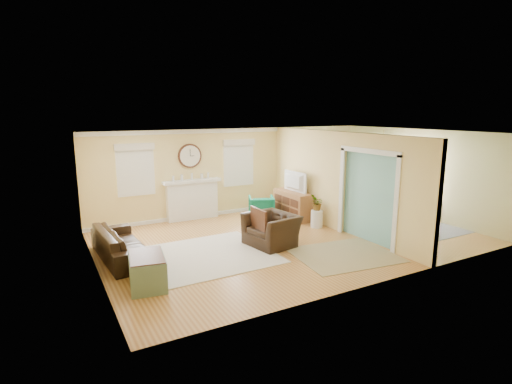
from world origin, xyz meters
TOP-DOWN VIEW (x-y plane):
  - floor at (0.00, 0.00)m, footprint 9.00×9.00m
  - wall_back at (0.00, 3.00)m, footprint 9.00×0.02m
  - wall_front at (0.00, -3.00)m, footprint 9.00×0.02m
  - wall_left at (-4.50, 0.00)m, footprint 0.02×6.00m
  - wall_right at (4.50, 0.00)m, footprint 0.02×6.00m
  - ceiling at (0.00, 0.00)m, footprint 9.00×6.00m
  - partition at (1.51, 0.28)m, footprint 0.17×6.00m
  - fireplace at (-1.50, 2.88)m, footprint 1.70×0.30m
  - wall_clock at (-1.50, 2.97)m, footprint 0.70×0.07m
  - window_left at (-3.05, 2.95)m, footprint 1.05×0.13m
  - window_right at (0.05, 2.95)m, footprint 1.05×0.13m
  - french_doors at (4.45, 0.00)m, footprint 0.06×1.70m
  - pendant at (3.00, 0.00)m, footprint 0.30×0.30m
  - rug_cream at (-2.34, -0.16)m, footprint 2.92×2.55m
  - rug_jute at (0.39, -1.58)m, footprint 2.34×2.01m
  - rug_grey at (3.31, -0.35)m, footprint 2.56×3.20m
  - sofa at (-3.92, 0.58)m, footprint 1.02×2.28m
  - eames_chair at (-0.67, -0.22)m, footprint 1.17×1.29m
  - green_chair at (0.31, 1.98)m, footprint 0.95×0.96m
  - trunk at (-3.79, -1.05)m, footprint 0.77×1.09m
  - credenza at (1.13, 1.56)m, footprint 0.48×1.42m
  - tv at (1.11, 1.56)m, footprint 0.18×1.02m
  - garden_stool at (1.17, 0.45)m, footprint 0.32×0.32m
  - potted_plant at (1.17, 0.45)m, footprint 0.50×0.51m
  - dining_table at (3.31, -0.35)m, footprint 1.09×1.80m
  - dining_chair_n at (3.27, 0.67)m, footprint 0.46×0.46m
  - dining_chair_s at (3.33, -1.43)m, footprint 0.41×0.41m
  - dining_chair_w at (2.58, -0.30)m, footprint 0.51×0.51m
  - dining_chair_e at (3.95, -0.40)m, footprint 0.50×0.50m

SIDE VIEW (x-z plane):
  - floor at x=0.00m, z-range 0.00..0.00m
  - rug_jute at x=0.39m, z-range 0.00..0.01m
  - rug_grey at x=3.31m, z-range 0.00..0.01m
  - rug_cream at x=-2.34m, z-range 0.00..0.02m
  - garden_stool at x=1.17m, z-range 0.00..0.47m
  - trunk at x=-3.79m, z-range 0.00..0.58m
  - dining_table at x=3.31m, z-range 0.00..0.61m
  - sofa at x=-3.92m, z-range 0.00..0.65m
  - green_chair at x=0.31m, z-range 0.00..0.66m
  - eames_chair at x=-0.67m, z-range 0.00..0.74m
  - credenza at x=1.13m, z-range 0.00..0.80m
  - dining_chair_s at x=3.33m, z-range 0.07..0.95m
  - dining_chair_e at x=3.95m, z-range 0.08..1.02m
  - dining_chair_n at x=3.27m, z-range 0.08..1.04m
  - dining_chair_w at x=2.58m, z-range 0.09..1.09m
  - fireplace at x=-1.50m, z-range 0.01..1.18m
  - potted_plant at x=1.17m, z-range 0.47..0.89m
  - tv at x=1.11m, z-range 0.80..1.39m
  - french_doors at x=4.45m, z-range 0.00..2.20m
  - wall_back at x=0.00m, z-range 0.00..2.60m
  - wall_front at x=0.00m, z-range 0.00..2.60m
  - wall_left at x=-4.50m, z-range 0.00..2.60m
  - wall_right at x=4.50m, z-range 0.00..2.60m
  - partition at x=1.51m, z-range 0.06..2.66m
  - window_left at x=-3.05m, z-range 0.95..2.37m
  - window_right at x=0.05m, z-range 0.95..2.37m
  - wall_clock at x=-1.50m, z-range 1.50..2.20m
  - pendant at x=3.00m, z-range 1.93..2.48m
  - ceiling at x=0.00m, z-range 2.59..2.61m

